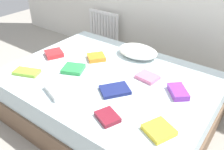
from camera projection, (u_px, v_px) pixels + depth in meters
The scene contains 14 objects.
ground_plane at pixel (109, 115), 2.53m from camera, with size 8.00×8.00×0.00m, color #9E998E.
bed at pixel (109, 96), 2.40m from camera, with size 2.00×1.50×0.50m.
radiator at pixel (104, 28), 3.65m from camera, with size 0.55×0.04×0.54m.
pillow at pixel (138, 51), 2.59m from camera, with size 0.45×0.34×0.11m, color white.
textbook_green at pixel (73, 69), 2.34m from camera, with size 0.20×0.19×0.04m, color green.
textbook_navy at pixel (115, 90), 2.04m from camera, with size 0.25×0.18×0.03m, color navy.
textbook_orange at pixel (96, 57), 2.54m from camera, with size 0.17×0.18×0.05m, color orange.
textbook_red at pixel (54, 54), 2.61m from camera, with size 0.18×0.18×0.05m, color red.
textbook_pink at pixel (148, 77), 2.21m from camera, with size 0.19×0.15×0.04m, color pink.
textbook_maroon at pixel (108, 117), 1.74m from camera, with size 0.18×0.14×0.04m, color maroon.
textbook_purple at pixel (178, 92), 2.00m from camera, with size 0.22×0.13×0.05m, color purple.
textbook_yellow at pixel (159, 130), 1.63m from camera, with size 0.18×0.18×0.04m, color yellow.
textbook_lime at pixel (27, 72), 2.29m from camera, with size 0.25×0.13×0.03m, color #8CC638.
textbook_white at pixel (59, 90), 2.02m from camera, with size 0.24×0.19×0.05m, color white.
Camera 1 is at (1.16, -1.53, 1.70)m, focal length 37.60 mm.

